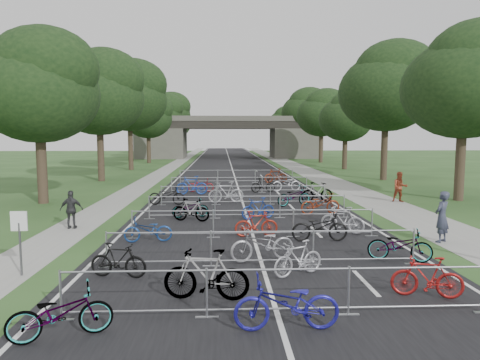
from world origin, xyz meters
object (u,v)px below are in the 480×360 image
object	(u,v)px
bike_1	(206,275)
pedestrian_a	(442,217)
pedestrian_c	(72,210)
bike_0	(60,314)
park_sign	(19,231)
bike_2	(287,304)
pedestrian_b	(400,187)
overpass_bridge	(229,137)

from	to	relation	value
bike_1	pedestrian_a	bearing A→B (deg)	129.40
pedestrian_a	pedestrian_c	size ratio (longest dim) A/B	1.17
bike_0	park_sign	bearing A→B (deg)	12.93
bike_0	pedestrian_a	world-z (taller)	pedestrian_a
bike_2	pedestrian_c	size ratio (longest dim) A/B	1.32
bike_1	pedestrian_b	world-z (taller)	pedestrian_b
pedestrian_b	bike_0	bearing A→B (deg)	-120.48
pedestrian_c	overpass_bridge	bearing A→B (deg)	-99.97
overpass_bridge	pedestrian_a	xyz separation A→B (m)	(6.80, -58.85, -2.59)
pedestrian_c	pedestrian_a	bearing A→B (deg)	166.20
bike_1	bike_2	world-z (taller)	bike_1
park_sign	bike_1	xyz separation A→B (m)	(5.22, -2.01, -0.65)
bike_1	pedestrian_c	xyz separation A→B (m)	(-5.90, 8.06, 0.19)
pedestrian_a	pedestrian_b	world-z (taller)	pedestrian_a
pedestrian_c	park_sign	bearing A→B (deg)	94.10
park_sign	pedestrian_a	size ratio (longest dim) A/B	0.97
pedestrian_b	pedestrian_c	distance (m)	17.89
park_sign	pedestrian_b	xyz separation A→B (m)	(16.00, 12.52, -0.38)
bike_0	pedestrian_c	distance (m)	10.39
pedestrian_b	pedestrian_a	bearing A→B (deg)	-95.32
pedestrian_a	bike_1	bearing A→B (deg)	-5.58
bike_1	pedestrian_b	distance (m)	18.09
bike_0	pedestrian_b	bearing A→B (deg)	-59.70
overpass_bridge	pedestrian_a	bearing A→B (deg)	-83.41
overpass_bridge	bike_2	xyz separation A→B (m)	(0.08, -65.69, -2.97)
overpass_bridge	park_sign	xyz separation A→B (m)	(-6.80, -62.00, -2.27)
pedestrian_a	pedestrian_c	bearing A→B (deg)	-48.68
pedestrian_a	bike_0	bearing A→B (deg)	-5.02
overpass_bridge	bike_1	bearing A→B (deg)	-91.41
pedestrian_b	pedestrian_c	xyz separation A→B (m)	(-16.68, -6.47, -0.08)
bike_1	bike_2	size ratio (longest dim) A/B	0.96
park_sign	pedestrian_b	world-z (taller)	park_sign
bike_0	bike_2	distance (m)	4.39
bike_0	pedestrian_c	size ratio (longest dim) A/B	1.21
overpass_bridge	pedestrian_b	bearing A→B (deg)	-79.47
overpass_bridge	pedestrian_c	bearing A→B (deg)	-97.62
bike_1	pedestrian_c	world-z (taller)	pedestrian_c
park_sign	pedestrian_c	bearing A→B (deg)	96.45
pedestrian_c	pedestrian_b	bearing A→B (deg)	-161.15
bike_0	pedestrian_c	bearing A→B (deg)	-2.30
overpass_bridge	bike_1	xyz separation A→B (m)	(-1.58, -64.01, -2.92)
bike_0	pedestrian_c	world-z (taller)	pedestrian_c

